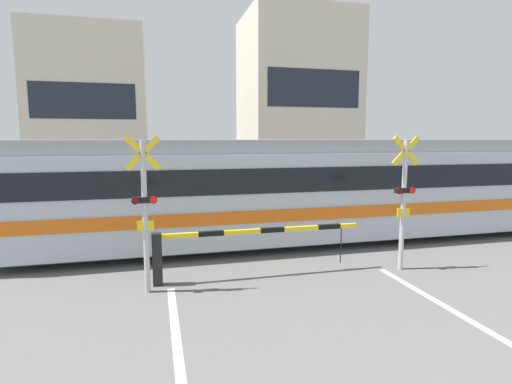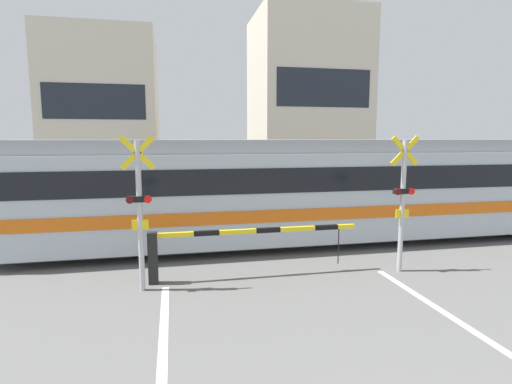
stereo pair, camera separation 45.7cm
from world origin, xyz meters
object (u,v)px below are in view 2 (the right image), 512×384
(commuter_train, at_px, (331,186))
(crossing_signal_left, at_px, (140,207))
(crossing_signal_right, at_px, (403,198))
(crossing_barrier_near, at_px, (214,243))
(pedestrian, at_px, (217,184))
(crossing_barrier_far, at_px, (271,198))

(commuter_train, relative_size, crossing_signal_left, 5.85)
(crossing_signal_right, bearing_deg, crossing_barrier_near, 175.29)
(crossing_signal_right, height_order, pedestrian, crossing_signal_right)
(commuter_train, relative_size, crossing_barrier_far, 3.93)
(crossing_barrier_near, height_order, crossing_barrier_far, same)
(pedestrian, bearing_deg, crossing_barrier_near, -96.60)
(crossing_barrier_near, distance_m, crossing_barrier_far, 6.53)
(crossing_signal_right, relative_size, pedestrian, 1.74)
(crossing_signal_left, relative_size, crossing_signal_right, 1.00)
(crossing_barrier_near, bearing_deg, pedestrian, 83.40)
(crossing_signal_left, xyz_separation_m, pedestrian, (2.55, 9.42, -0.68))
(crossing_barrier_far, distance_m, pedestrian, 3.58)
(crossing_barrier_far, relative_size, crossing_signal_right, 1.49)
(crossing_barrier_near, relative_size, crossing_barrier_far, 1.00)
(commuter_train, distance_m, crossing_signal_left, 6.19)
(crossing_barrier_far, height_order, crossing_signal_right, crossing_signal_right)
(crossing_barrier_far, height_order, crossing_signal_left, crossing_signal_left)
(crossing_barrier_near, xyz_separation_m, crossing_signal_right, (4.24, -0.35, 0.90))
(crossing_barrier_far, xyz_separation_m, crossing_signal_left, (-4.24, -6.27, 0.90))
(pedestrian, bearing_deg, crossing_signal_left, -105.15)
(commuter_train, height_order, crossing_signal_right, crossing_signal_right)
(commuter_train, height_order, crossing_barrier_far, commuter_train)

